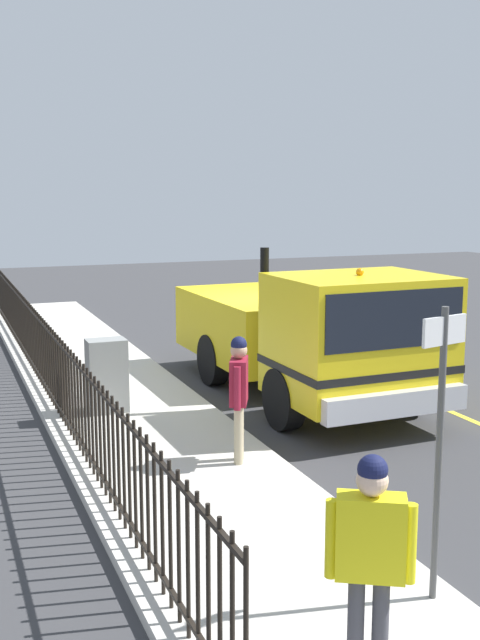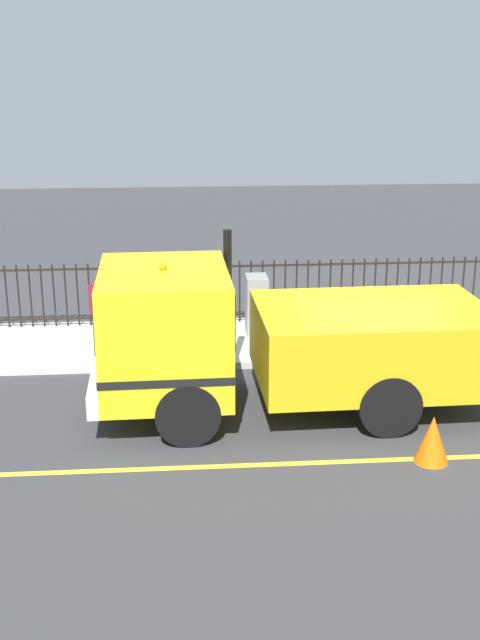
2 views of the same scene
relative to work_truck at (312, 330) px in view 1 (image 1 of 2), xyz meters
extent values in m
plane|color=#38383A|center=(0.39, -1.96, -1.28)|extent=(48.30, 48.30, 0.00)
cube|color=beige|center=(3.14, -1.96, -1.22)|extent=(2.69, 21.96, 0.13)
cube|color=yellow|center=(-1.90, -1.96, -1.28)|extent=(0.12, 19.76, 0.01)
cube|color=yellow|center=(-0.03, 1.46, 0.14)|extent=(2.52, 2.01, 1.88)
cube|color=black|center=(-0.03, 1.46, 0.56)|extent=(2.32, 2.04, 0.83)
cube|color=gold|center=(0.04, -1.84, -0.21)|extent=(2.56, 3.72, 1.19)
cube|color=silver|center=(-0.06, 2.52, -0.65)|extent=(2.36, 0.25, 0.36)
cube|color=black|center=(-0.03, 1.46, -0.27)|extent=(2.54, 2.03, 0.12)
cylinder|color=black|center=(-1.15, 1.14, -0.80)|extent=(0.32, 0.97, 0.96)
cylinder|color=black|center=(1.09, 1.19, -0.80)|extent=(0.32, 0.97, 0.96)
cylinder|color=black|center=(-1.08, -1.86, -0.80)|extent=(0.32, 0.97, 0.96)
cylinder|color=black|center=(1.16, -1.81, -0.80)|extent=(0.32, 0.97, 0.96)
sphere|color=orange|center=(-0.03, 1.46, 1.13)|extent=(0.12, 0.12, 0.12)
cylinder|color=black|center=(1.08, 0.41, 0.33)|extent=(0.14, 0.14, 2.26)
cube|color=maroon|center=(2.39, 2.60, -0.07)|extent=(0.40, 0.52, 0.59)
sphere|color=tan|center=(2.39, 2.60, 0.34)|extent=(0.22, 0.22, 0.22)
sphere|color=#14193F|center=(2.39, 2.60, 0.41)|extent=(0.21, 0.21, 0.21)
cylinder|color=tan|center=(2.42, 2.67, -0.76)|extent=(0.12, 0.12, 0.79)
cylinder|color=tan|center=(2.35, 2.52, -0.76)|extent=(0.12, 0.12, 0.79)
cylinder|color=maroon|center=(2.50, 2.84, -0.10)|extent=(0.09, 0.09, 0.56)
cylinder|color=maroon|center=(2.27, 2.36, -0.10)|extent=(0.09, 0.09, 0.56)
cube|color=yellow|center=(3.22, 7.18, -0.04)|extent=(0.53, 0.43, 0.61)
sphere|color=beige|center=(3.22, 7.18, 0.38)|extent=(0.22, 0.22, 0.22)
sphere|color=#14193F|center=(3.22, 7.18, 0.46)|extent=(0.21, 0.21, 0.21)
cylinder|color=#3F3F47|center=(3.30, 7.14, -0.74)|extent=(0.12, 0.12, 0.81)
cylinder|color=#3F3F47|center=(3.15, 7.23, -0.74)|extent=(0.12, 0.12, 0.81)
cylinder|color=yellow|center=(3.46, 7.05, -0.07)|extent=(0.09, 0.09, 0.57)
cylinder|color=yellow|center=(2.99, 7.32, -0.07)|extent=(0.09, 0.09, 0.57)
cylinder|color=black|center=(4.24, -11.05, -0.49)|extent=(0.04, 0.04, 1.31)
cylinder|color=black|center=(4.24, -10.81, -0.49)|extent=(0.04, 0.04, 1.31)
cylinder|color=black|center=(4.24, -10.57, -0.49)|extent=(0.04, 0.04, 1.31)
cylinder|color=black|center=(4.24, -10.33, -0.49)|extent=(0.04, 0.04, 1.31)
cylinder|color=black|center=(4.24, -10.09, -0.49)|extent=(0.04, 0.04, 1.31)
cylinder|color=black|center=(4.24, -9.85, -0.49)|extent=(0.04, 0.04, 1.31)
cylinder|color=black|center=(4.24, -9.62, -0.49)|extent=(0.04, 0.04, 1.31)
cylinder|color=black|center=(4.24, -9.38, -0.49)|extent=(0.04, 0.04, 1.31)
cylinder|color=black|center=(4.24, -9.14, -0.49)|extent=(0.04, 0.04, 1.31)
cylinder|color=black|center=(4.24, -8.90, -0.49)|extent=(0.04, 0.04, 1.31)
cylinder|color=black|center=(4.24, -8.66, -0.49)|extent=(0.04, 0.04, 1.31)
cylinder|color=black|center=(4.24, -8.42, -0.49)|extent=(0.04, 0.04, 1.31)
cylinder|color=black|center=(4.24, -8.18, -0.49)|extent=(0.04, 0.04, 1.31)
cylinder|color=black|center=(4.24, -7.94, -0.49)|extent=(0.04, 0.04, 1.31)
cylinder|color=black|center=(4.24, -7.70, -0.49)|extent=(0.04, 0.04, 1.31)
cylinder|color=black|center=(4.24, -7.46, -0.49)|extent=(0.04, 0.04, 1.31)
cylinder|color=black|center=(4.24, -7.22, -0.49)|extent=(0.04, 0.04, 1.31)
cylinder|color=black|center=(4.24, -6.98, -0.49)|extent=(0.04, 0.04, 1.31)
cylinder|color=black|center=(4.24, -6.74, -0.49)|extent=(0.04, 0.04, 1.31)
cylinder|color=black|center=(4.24, -6.50, -0.49)|extent=(0.04, 0.04, 1.31)
cylinder|color=black|center=(4.24, -6.27, -0.49)|extent=(0.04, 0.04, 1.31)
cylinder|color=black|center=(4.24, -6.03, -0.49)|extent=(0.04, 0.04, 1.31)
cylinder|color=black|center=(4.24, -5.79, -0.49)|extent=(0.04, 0.04, 1.31)
cylinder|color=black|center=(4.24, -5.55, -0.49)|extent=(0.04, 0.04, 1.31)
cylinder|color=black|center=(4.24, -5.31, -0.49)|extent=(0.04, 0.04, 1.31)
cylinder|color=black|center=(4.24, -5.07, -0.49)|extent=(0.04, 0.04, 1.31)
cylinder|color=black|center=(4.24, -4.83, -0.49)|extent=(0.04, 0.04, 1.31)
cylinder|color=black|center=(4.24, -4.59, -0.49)|extent=(0.04, 0.04, 1.31)
cylinder|color=black|center=(4.24, -4.35, -0.49)|extent=(0.04, 0.04, 1.31)
cylinder|color=black|center=(4.24, -4.11, -0.49)|extent=(0.04, 0.04, 1.31)
cylinder|color=black|center=(4.24, -3.87, -0.49)|extent=(0.04, 0.04, 1.31)
cylinder|color=black|center=(4.24, -3.63, -0.49)|extent=(0.04, 0.04, 1.31)
cylinder|color=black|center=(4.24, -3.39, -0.49)|extent=(0.04, 0.04, 1.31)
cylinder|color=black|center=(4.24, -3.16, -0.49)|extent=(0.04, 0.04, 1.31)
cylinder|color=black|center=(4.24, -2.92, -0.49)|extent=(0.04, 0.04, 1.31)
cylinder|color=black|center=(4.24, -2.68, -0.49)|extent=(0.04, 0.04, 1.31)
cylinder|color=black|center=(4.24, -2.44, -0.49)|extent=(0.04, 0.04, 1.31)
cylinder|color=black|center=(4.24, -2.20, -0.49)|extent=(0.04, 0.04, 1.31)
cylinder|color=black|center=(4.24, -1.96, -0.49)|extent=(0.04, 0.04, 1.31)
cylinder|color=black|center=(4.24, -1.72, -0.49)|extent=(0.04, 0.04, 1.31)
cylinder|color=black|center=(4.24, -1.48, -0.49)|extent=(0.04, 0.04, 1.31)
cylinder|color=black|center=(4.24, -1.24, -0.49)|extent=(0.04, 0.04, 1.31)
cylinder|color=black|center=(4.24, -1.00, -0.49)|extent=(0.04, 0.04, 1.31)
cylinder|color=black|center=(4.24, -0.76, -0.49)|extent=(0.04, 0.04, 1.31)
cylinder|color=black|center=(4.24, -0.52, -0.49)|extent=(0.04, 0.04, 1.31)
cylinder|color=black|center=(4.24, -0.28, -0.49)|extent=(0.04, 0.04, 1.31)
cylinder|color=black|center=(4.24, -0.04, -0.49)|extent=(0.04, 0.04, 1.31)
cylinder|color=black|center=(4.24, 0.19, -0.49)|extent=(0.04, 0.04, 1.31)
cylinder|color=black|center=(4.24, 0.43, -0.49)|extent=(0.04, 0.04, 1.31)
cylinder|color=black|center=(4.24, 0.67, -0.49)|extent=(0.04, 0.04, 1.31)
cylinder|color=black|center=(4.24, 0.91, -0.49)|extent=(0.04, 0.04, 1.31)
cylinder|color=black|center=(4.24, 1.15, -0.49)|extent=(0.04, 0.04, 1.31)
cylinder|color=black|center=(4.24, 1.39, -0.49)|extent=(0.04, 0.04, 1.31)
cylinder|color=black|center=(4.24, 1.63, -0.49)|extent=(0.04, 0.04, 1.31)
cylinder|color=black|center=(4.24, 1.87, -0.49)|extent=(0.04, 0.04, 1.31)
cylinder|color=black|center=(4.24, 2.11, -0.49)|extent=(0.04, 0.04, 1.31)
cylinder|color=black|center=(4.24, 2.35, -0.49)|extent=(0.04, 0.04, 1.31)
cylinder|color=black|center=(4.24, 2.59, -0.49)|extent=(0.04, 0.04, 1.31)
cylinder|color=black|center=(4.24, 2.83, -0.49)|extent=(0.04, 0.04, 1.31)
cylinder|color=black|center=(4.24, 3.07, -0.49)|extent=(0.04, 0.04, 1.31)
cylinder|color=black|center=(4.24, 3.31, -0.49)|extent=(0.04, 0.04, 1.31)
cylinder|color=black|center=(4.24, 3.54, -0.49)|extent=(0.04, 0.04, 1.31)
cylinder|color=black|center=(4.24, 3.78, -0.49)|extent=(0.04, 0.04, 1.31)
cylinder|color=black|center=(4.24, 4.02, -0.49)|extent=(0.04, 0.04, 1.31)
cylinder|color=black|center=(4.24, 4.26, -0.49)|extent=(0.04, 0.04, 1.31)
cylinder|color=black|center=(4.24, 4.50, -0.49)|extent=(0.04, 0.04, 1.31)
cylinder|color=black|center=(4.24, 4.74, -0.49)|extent=(0.04, 0.04, 1.31)
cylinder|color=black|center=(4.24, 4.98, -0.49)|extent=(0.04, 0.04, 1.31)
cylinder|color=black|center=(4.24, 5.22, -0.49)|extent=(0.04, 0.04, 1.31)
cylinder|color=black|center=(4.24, 5.46, -0.49)|extent=(0.04, 0.04, 1.31)
cylinder|color=black|center=(4.24, 5.70, -0.49)|extent=(0.04, 0.04, 1.31)
cylinder|color=black|center=(4.24, 5.94, -0.49)|extent=(0.04, 0.04, 1.31)
cylinder|color=black|center=(4.24, 6.18, -0.49)|extent=(0.04, 0.04, 1.31)
cylinder|color=black|center=(4.24, 6.42, -0.49)|extent=(0.04, 0.04, 1.31)
cylinder|color=black|center=(4.24, 6.65, -0.49)|extent=(0.04, 0.04, 1.31)
cylinder|color=black|center=(4.24, 6.89, -0.49)|extent=(0.04, 0.04, 1.31)
cylinder|color=black|center=(4.24, 7.13, -0.49)|extent=(0.04, 0.04, 1.31)
cube|color=black|center=(4.24, -1.96, 0.06)|extent=(0.04, 18.66, 0.04)
cube|color=black|center=(4.24, -1.96, -0.99)|extent=(0.04, 18.66, 0.04)
cube|color=gray|center=(3.48, -0.33, -0.56)|extent=(0.62, 0.42, 1.18)
cone|color=orange|center=(-1.98, -2.25, -0.94)|extent=(0.48, 0.48, 0.69)
cylinder|color=#4C4C4C|center=(2.07, 6.38, 0.13)|extent=(0.06, 0.06, 2.57)
cube|color=white|center=(2.07, 6.38, 1.22)|extent=(0.49, 0.14, 0.24)
camera|label=1|loc=(5.94, 11.52, 2.36)|focal=43.19mm
camera|label=2|loc=(-11.95, 1.24, 4.09)|focal=45.32mm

